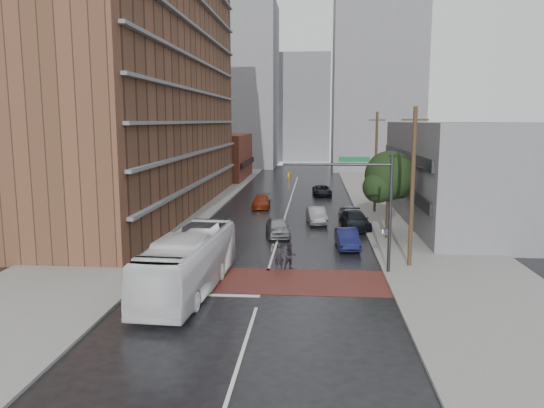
# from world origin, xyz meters

# --- Properties ---
(ground) EXTENTS (160.00, 160.00, 0.00)m
(ground) POSITION_xyz_m (0.00, 0.00, 0.00)
(ground) COLOR black
(ground) RESTS_ON ground
(crosswalk) EXTENTS (14.00, 5.00, 0.02)m
(crosswalk) POSITION_xyz_m (0.00, 0.50, 0.01)
(crosswalk) COLOR maroon
(crosswalk) RESTS_ON ground
(sidewalk_west) EXTENTS (9.00, 90.00, 0.15)m
(sidewalk_west) POSITION_xyz_m (-11.50, 25.00, 0.07)
(sidewalk_west) COLOR gray
(sidewalk_west) RESTS_ON ground
(sidewalk_east) EXTENTS (9.00, 90.00, 0.15)m
(sidewalk_east) POSITION_xyz_m (11.50, 25.00, 0.07)
(sidewalk_east) COLOR gray
(sidewalk_east) RESTS_ON ground
(apartment_block) EXTENTS (10.00, 44.00, 28.00)m
(apartment_block) POSITION_xyz_m (-14.00, 24.00, 14.00)
(apartment_block) COLOR brown
(apartment_block) RESTS_ON ground
(storefront_west) EXTENTS (8.00, 16.00, 7.00)m
(storefront_west) POSITION_xyz_m (-12.00, 54.00, 3.50)
(storefront_west) COLOR maroon
(storefront_west) RESTS_ON ground
(building_east) EXTENTS (11.00, 26.00, 9.00)m
(building_east) POSITION_xyz_m (16.50, 20.00, 4.50)
(building_east) COLOR gray
(building_east) RESTS_ON ground
(distant_tower_west) EXTENTS (18.00, 16.00, 32.00)m
(distant_tower_west) POSITION_xyz_m (-14.00, 78.00, 16.00)
(distant_tower_west) COLOR gray
(distant_tower_west) RESTS_ON ground
(distant_tower_east) EXTENTS (16.00, 14.00, 36.00)m
(distant_tower_east) POSITION_xyz_m (14.00, 72.00, 18.00)
(distant_tower_east) COLOR gray
(distant_tower_east) RESTS_ON ground
(distant_tower_center) EXTENTS (12.00, 10.00, 24.00)m
(distant_tower_center) POSITION_xyz_m (0.00, 95.00, 12.00)
(distant_tower_center) COLOR gray
(distant_tower_center) RESTS_ON ground
(street_tree) EXTENTS (4.20, 4.10, 6.90)m
(street_tree) POSITION_xyz_m (8.52, 12.03, 4.73)
(street_tree) COLOR #332319
(street_tree) RESTS_ON ground
(signal_mast) EXTENTS (6.50, 0.30, 7.20)m
(signal_mast) POSITION_xyz_m (5.85, 2.50, 4.73)
(signal_mast) COLOR #2D2D33
(signal_mast) RESTS_ON ground
(utility_pole_near) EXTENTS (1.60, 0.26, 10.00)m
(utility_pole_near) POSITION_xyz_m (8.80, 4.00, 5.14)
(utility_pole_near) COLOR #473321
(utility_pole_near) RESTS_ON ground
(utility_pole_far) EXTENTS (1.60, 0.26, 10.00)m
(utility_pole_far) POSITION_xyz_m (8.80, 24.00, 5.14)
(utility_pole_far) COLOR #473321
(utility_pole_far) RESTS_ON ground
(transit_bus) EXTENTS (3.37, 11.61, 3.20)m
(transit_bus) POSITION_xyz_m (-3.90, -1.72, 1.60)
(transit_bus) COLOR white
(transit_bus) RESTS_ON ground
(pedestrian_a) EXTENTS (0.62, 0.43, 1.64)m
(pedestrian_a) POSITION_xyz_m (0.65, 3.00, 0.82)
(pedestrian_a) COLOR black
(pedestrian_a) RESTS_ON ground
(pedestrian_b) EXTENTS (0.98, 0.88, 1.65)m
(pedestrian_b) POSITION_xyz_m (1.34, 3.00, 0.83)
(pedestrian_b) COLOR black
(pedestrian_b) RESTS_ON ground
(car_travel_a) EXTENTS (2.44, 4.58, 1.48)m
(car_travel_a) POSITION_xyz_m (-0.11, 12.40, 0.74)
(car_travel_a) COLOR #93979A
(car_travel_a) RESTS_ON ground
(car_travel_b) EXTENTS (2.05, 4.56, 1.45)m
(car_travel_b) POSITION_xyz_m (3.00, 18.05, 0.73)
(car_travel_b) COLOR #9DA0A5
(car_travel_b) RESTS_ON ground
(car_travel_c) EXTENTS (1.86, 4.45, 1.28)m
(car_travel_c) POSITION_xyz_m (-2.81, 26.22, 0.64)
(car_travel_c) COLOR maroon
(car_travel_c) RESTS_ON ground
(suv_travel) EXTENTS (2.49, 4.78, 1.29)m
(suv_travel) POSITION_xyz_m (3.72, 35.92, 0.64)
(suv_travel) COLOR black
(suv_travel) RESTS_ON ground
(car_parked_near) EXTENTS (1.77, 4.33, 1.40)m
(car_parked_near) POSITION_xyz_m (5.20, 8.87, 0.70)
(car_parked_near) COLOR #131645
(car_parked_near) RESTS_ON ground
(car_parked_mid) EXTENTS (2.66, 5.27, 1.47)m
(car_parked_mid) POSITION_xyz_m (6.30, 16.00, 0.73)
(car_parked_mid) COLOR black
(car_parked_mid) RESTS_ON ground
(car_parked_far) EXTENTS (2.26, 4.48, 1.46)m
(car_parked_far) POSITION_xyz_m (6.08, 19.04, 0.73)
(car_parked_far) COLOR #B7B8BF
(car_parked_far) RESTS_ON ground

